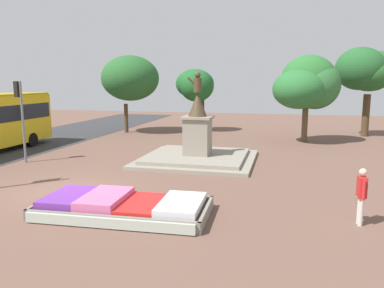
% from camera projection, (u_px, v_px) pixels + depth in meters
% --- Properties ---
extents(ground_plane, '(75.05, 75.05, 0.00)m').
position_uv_depth(ground_plane, '(66.00, 191.00, 14.40)').
color(ground_plane, brown).
extents(flower_planter, '(5.50, 2.81, 0.60)m').
position_uv_depth(flower_planter, '(122.00, 207.00, 11.82)').
color(flower_planter, '#38281C').
rests_on(flower_planter, ground_plane).
extents(statue_monument, '(5.93, 5.93, 4.66)m').
position_uv_depth(statue_monument, '(198.00, 148.00, 19.78)').
color(statue_monument, gray).
rests_on(statue_monument, ground_plane).
extents(traffic_light_mid_block, '(0.42, 0.31, 4.18)m').
position_uv_depth(traffic_light_mid_block, '(20.00, 107.00, 19.07)').
color(traffic_light_mid_block, slate).
rests_on(traffic_light_mid_block, ground_plane).
extents(pedestrian_with_handbag, '(0.24, 0.73, 1.70)m').
position_uv_depth(pedestrian_with_handbag, '(361.00, 193.00, 10.86)').
color(pedestrian_with_handbag, beige).
rests_on(pedestrian_with_handbag, ground_plane).
extents(park_tree_far_left, '(4.85, 4.79, 6.25)m').
position_uv_depth(park_tree_far_left, '(128.00, 79.00, 30.36)').
color(park_tree_far_left, '#4C3823').
rests_on(park_tree_far_left, ground_plane).
extents(park_tree_behind_statue, '(4.96, 3.85, 6.70)m').
position_uv_depth(park_tree_behind_statue, '(368.00, 71.00, 27.97)').
color(park_tree_behind_statue, '#4C3823').
rests_on(park_tree_behind_statue, ground_plane).
extents(park_tree_far_right, '(4.51, 4.48, 5.96)m').
position_uv_depth(park_tree_far_right, '(308.00, 84.00, 25.32)').
color(park_tree_far_right, brown).
rests_on(park_tree_far_right, ground_plane).
extents(park_tree_street_side, '(3.25, 3.11, 5.21)m').
position_uv_depth(park_tree_street_side, '(196.00, 85.00, 31.15)').
color(park_tree_street_side, '#4C3823').
rests_on(park_tree_street_side, ground_plane).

